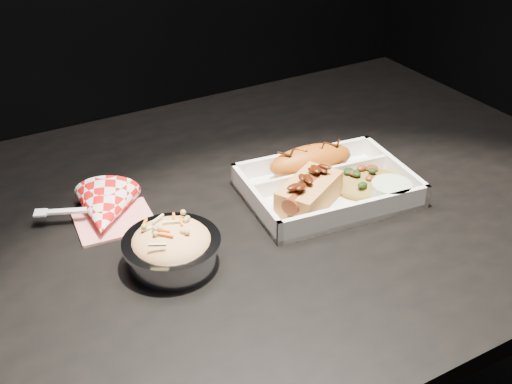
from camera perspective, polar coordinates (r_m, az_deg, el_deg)
dining_table at (r=1.03m, az=-0.91°, el=-5.31°), size 1.20×0.80×0.75m
food_tray at (r=1.00m, az=6.29°, el=0.23°), size 0.27×0.21×0.04m
fried_pastry at (r=1.03m, az=4.90°, el=2.78°), size 0.15×0.07×0.05m
hotdog at (r=0.95m, az=4.75°, el=0.07°), size 0.13×0.10×0.06m
fried_rice_mound at (r=1.01m, az=9.89°, el=1.29°), size 0.12×0.10×0.03m
cupcake_liner at (r=0.98m, az=11.89°, el=-0.02°), size 0.06×0.06×0.03m
foil_coleslaw_cup at (r=0.85m, az=-7.50°, el=-4.79°), size 0.13×0.13×0.06m
napkin_fork at (r=0.95m, az=-13.29°, el=-1.67°), size 0.16×0.14×0.10m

